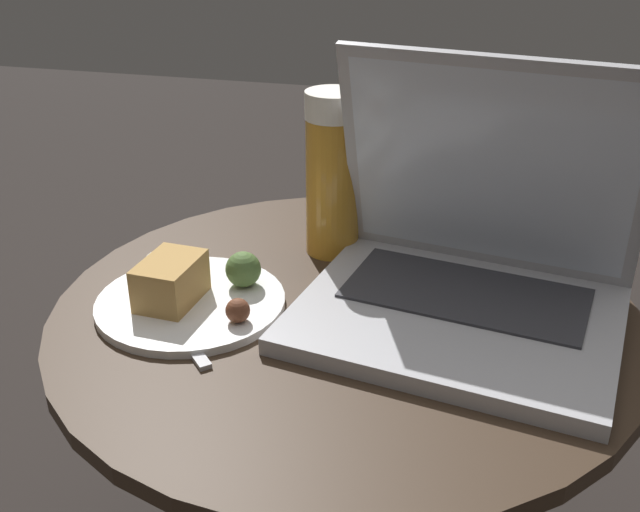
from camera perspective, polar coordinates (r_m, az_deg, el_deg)
table at (r=0.89m, az=1.77°, el=-12.24°), size 0.62×0.62×0.52m
napkin at (r=0.81m, az=-9.68°, el=-3.52°), size 0.19×0.17×0.00m
laptop at (r=0.78m, az=11.16°, el=-0.81°), size 0.35×0.30×0.26m
beer_glass at (r=0.88m, az=0.99°, el=6.26°), size 0.07×0.07×0.20m
snack_plate at (r=0.81m, az=-9.88°, el=-2.71°), size 0.20×0.20×0.06m
fork at (r=0.79m, az=-11.34°, el=-4.65°), size 0.13×0.14×0.00m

